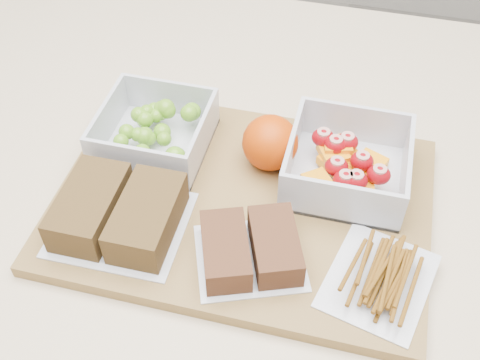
{
  "coord_description": "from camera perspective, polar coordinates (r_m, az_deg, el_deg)",
  "views": [
    {
      "loc": [
        0.12,
        -0.45,
        1.43
      ],
      "look_at": [
        0.0,
        0.01,
        0.93
      ],
      "focal_mm": 45.0,
      "sensor_mm": 36.0,
      "label": 1
    }
  ],
  "objects": [
    {
      "name": "sandwich_bag_center",
      "position": [
        0.62,
        0.98,
        -6.53
      ],
      "size": [
        0.14,
        0.13,
        0.03
      ],
      "color": "silver",
      "rests_on": "cutting_board"
    },
    {
      "name": "sandwich_bag_left",
      "position": [
        0.66,
        -11.45,
        -3.05
      ],
      "size": [
        0.14,
        0.13,
        0.04
      ],
      "color": "silver",
      "rests_on": "cutting_board"
    },
    {
      "name": "pretzel_bag",
      "position": [
        0.62,
        13.17,
        -8.68
      ],
      "size": [
        0.12,
        0.14,
        0.03
      ],
      "color": "silver",
      "rests_on": "cutting_board"
    },
    {
      "name": "grape_container",
      "position": [
        0.73,
        -7.86,
        4.58
      ],
      "size": [
        0.13,
        0.13,
        0.05
      ],
      "color": "silver",
      "rests_on": "cutting_board"
    },
    {
      "name": "cutting_board",
      "position": [
        0.69,
        0.25,
        -2.25
      ],
      "size": [
        0.42,
        0.3,
        0.02
      ],
      "primitive_type": "cube",
      "rotation": [
        0.0,
        0.0,
        0.0
      ],
      "color": "olive",
      "rests_on": "counter"
    },
    {
      "name": "orange",
      "position": [
        0.7,
        2.88,
        3.56
      ],
      "size": [
        0.07,
        0.07,
        0.07
      ],
      "primitive_type": "sphere",
      "color": "#CC4004",
      "rests_on": "cutting_board"
    },
    {
      "name": "fruit_container",
      "position": [
        0.7,
        10.06,
        1.36
      ],
      "size": [
        0.13,
        0.13,
        0.06
      ],
      "color": "silver",
      "rests_on": "cutting_board"
    }
  ]
}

